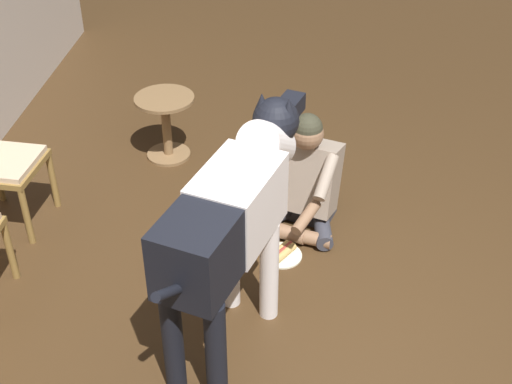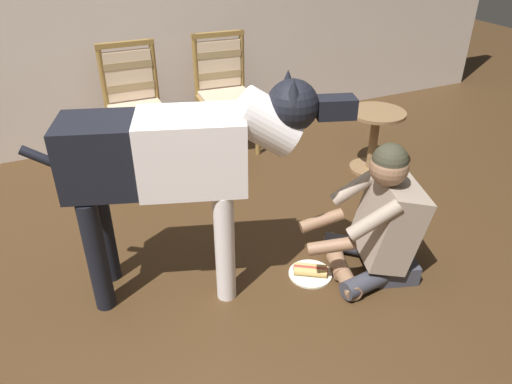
{
  "view_description": "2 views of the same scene",
  "coord_description": "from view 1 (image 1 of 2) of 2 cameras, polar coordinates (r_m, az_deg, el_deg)",
  "views": [
    {
      "loc": [
        -2.73,
        0.07,
        2.93
      ],
      "look_at": [
        0.57,
        0.38,
        0.59
      ],
      "focal_mm": 49.24,
      "sensor_mm": 36.0,
      "label": 1
    },
    {
      "loc": [
        -0.53,
        -1.68,
        1.91
      ],
      "look_at": [
        0.49,
        0.52,
        0.47
      ],
      "focal_mm": 34.27,
      "sensor_mm": 36.0,
      "label": 2
    }
  ],
  "objects": [
    {
      "name": "large_dog",
      "position": [
        3.51,
        -1.88,
        -1.99
      ],
      "size": [
        1.57,
        0.66,
        1.23
      ],
      "color": "white",
      "rests_on": "ground"
    },
    {
      "name": "hot_dog_on_plate",
      "position": [
        4.51,
        2.12,
        -4.99
      ],
      "size": [
        0.26,
        0.26,
        0.06
      ],
      "color": "silver",
      "rests_on": "ground"
    },
    {
      "name": "ground_plane",
      "position": [
        4.01,
        4.79,
        -11.98
      ],
      "size": [
        14.65,
        14.65,
        0.0
      ],
      "primitive_type": "plane",
      "color": "#402B17"
    },
    {
      "name": "person_sitting_on_floor",
      "position": [
        4.6,
        3.99,
        0.88
      ],
      "size": [
        0.73,
        0.6,
        0.84
      ],
      "color": "#383944",
      "rests_on": "ground"
    },
    {
      "name": "round_side_table",
      "position": [
        5.39,
        -7.32,
        5.73
      ],
      "size": [
        0.45,
        0.45,
        0.51
      ],
      "color": "brown",
      "rests_on": "ground"
    }
  ]
}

